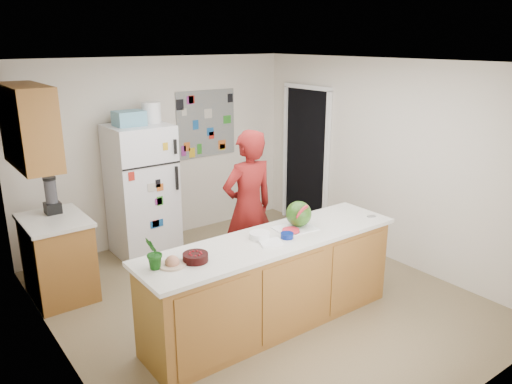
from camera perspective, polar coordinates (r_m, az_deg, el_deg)
floor at (r=5.58m, az=0.21°, el=-12.11°), size 4.00×4.50×0.02m
wall_back at (r=6.97m, az=-11.03°, el=4.66°), size 4.00×0.02×2.50m
wall_left at (r=4.26m, az=-22.01°, el=-4.29°), size 0.02×4.50×2.50m
wall_right at (r=6.45m, az=14.67°, el=3.43°), size 0.02×4.50×2.50m
ceiling at (r=4.88m, az=0.24°, el=14.71°), size 4.00×4.50×0.02m
doorway at (r=7.45m, az=5.76°, el=3.87°), size 0.03×0.85×2.04m
peninsula_base at (r=4.91m, az=1.87°, el=-10.48°), size 2.60×0.62×0.88m
peninsula_top at (r=4.72m, az=1.93°, el=-5.52°), size 2.68×0.70×0.04m
side_counter_base at (r=5.85m, az=-21.64°, el=-7.15°), size 0.60×0.80×0.86m
side_counter_top at (r=5.69m, az=-22.14°, el=-3.00°), size 0.64×0.84×0.04m
upper_cabinets at (r=5.37m, az=-24.54°, el=6.86°), size 0.35×1.00×0.80m
refrigerator at (r=6.55m, az=-12.90°, el=0.13°), size 0.75×0.70×1.70m
fridge_top_bin at (r=6.31m, az=-14.30°, el=8.16°), size 0.35×0.28×0.18m
photo_collage at (r=7.24m, az=-5.71°, el=7.77°), size 0.95×0.01×0.95m
person at (r=5.61m, az=-0.88°, el=-1.85°), size 0.66×0.45×1.79m
blender_appliance at (r=5.80m, az=-22.35°, el=-0.47°), size 0.13×0.13×0.38m
cutting_board at (r=4.94m, az=4.49°, el=-4.17°), size 0.43×0.34×0.01m
watermelon at (r=4.94m, az=4.90°, el=-2.51°), size 0.26×0.26×0.26m
watermelon_slice at (r=4.84m, az=4.00°, el=-4.41°), size 0.17×0.17×0.02m
cherry_bowl at (r=4.26m, az=-6.94°, el=-7.43°), size 0.22×0.22×0.07m
white_bowl at (r=4.69m, az=0.42°, el=-4.98°), size 0.25×0.25×0.06m
cobalt_bowl at (r=4.71m, az=3.56°, el=-4.99°), size 0.13×0.13×0.05m
plate at (r=4.22m, az=-9.54°, el=-8.21°), size 0.23×0.23×0.02m
paper_towel at (r=4.58m, az=1.69°, el=-5.81°), size 0.25×0.24×0.02m
keys at (r=5.39m, az=13.05°, el=-2.72°), size 0.10×0.06×0.01m
potted_plant at (r=4.12m, az=-11.58°, el=-6.87°), size 0.20×0.20×0.29m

